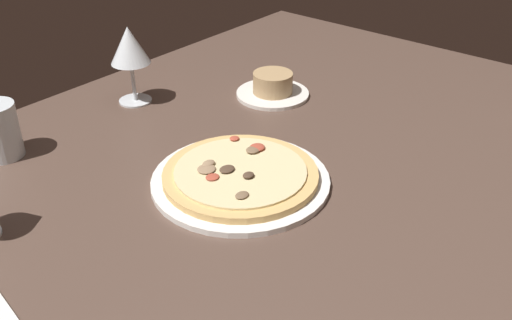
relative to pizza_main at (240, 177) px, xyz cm
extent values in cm
cube|color=brown|center=(7.09, -0.86, -3.19)|extent=(150.00, 110.00, 4.00)
cylinder|color=white|center=(-0.01, -0.03, -0.69)|extent=(29.77, 29.77, 1.00)
cylinder|color=tan|center=(-0.01, -0.03, 0.41)|extent=(25.91, 25.91, 1.20)
cylinder|color=beige|center=(-0.01, -0.03, 1.21)|extent=(22.01, 22.01, 0.40)
ellipsoid|color=#937556|center=(-3.68, 4.19, 1.66)|extent=(3.17, 2.97, 0.50)
ellipsoid|color=#4C3828|center=(-1.58, 1.51, 1.69)|extent=(2.78, 2.25, 0.57)
ellipsoid|color=#AD4733|center=(6.66, 2.22, 1.76)|extent=(2.80, 2.60, 0.70)
ellipsoid|color=brown|center=(-5.70, -5.27, 1.64)|extent=(2.38, 1.86, 0.45)
ellipsoid|color=brown|center=(5.95, 2.23, 1.75)|extent=(2.63, 2.32, 0.67)
ellipsoid|color=#4C3828|center=(-0.86, -2.49, 1.78)|extent=(2.03, 1.71, 0.73)
ellipsoid|color=#AD4733|center=(-4.78, 1.80, 1.61)|extent=(2.34, 2.07, 0.41)
ellipsoid|color=#AD4733|center=(6.63, 7.51, 1.68)|extent=(1.78, 1.68, 0.54)
ellipsoid|color=#937556|center=(-2.31, 5.00, 1.77)|extent=(2.44, 1.74, 0.72)
cylinder|color=silver|center=(30.84, 17.39, -0.79)|extent=(15.79, 15.79, 0.80)
cylinder|color=tan|center=(30.84, 17.39, 1.83)|extent=(8.59, 8.59, 4.44)
cylinder|color=silver|center=(9.86, 38.15, -0.99)|extent=(6.93, 6.93, 0.40)
cylinder|color=silver|center=(9.86, 38.15, 3.38)|extent=(0.80, 0.80, 8.35)
cone|color=silver|center=(9.86, 38.15, 11.40)|extent=(8.18, 8.18, 7.68)
cone|color=maroon|center=(9.86, 38.15, 9.51)|extent=(3.73, 3.73, 3.90)
cylinder|color=silver|center=(-20.22, 38.81, 2.29)|extent=(6.74, 6.74, 6.96)
camera|label=1|loc=(-61.79, -54.34, 52.45)|focal=41.24mm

